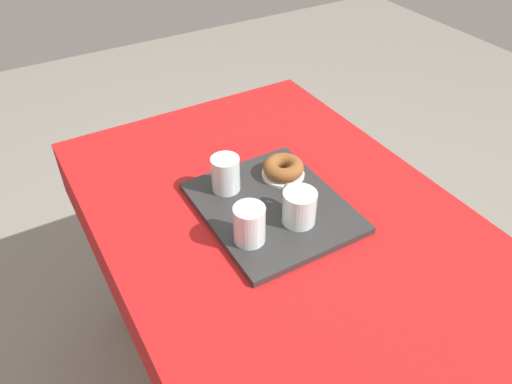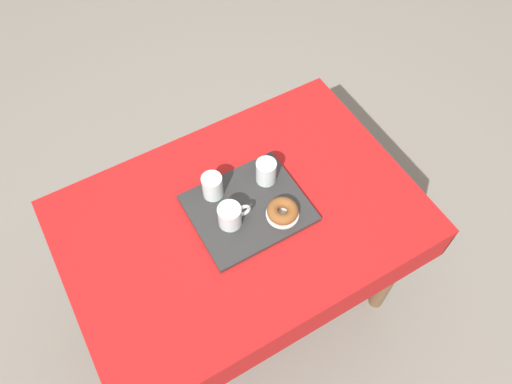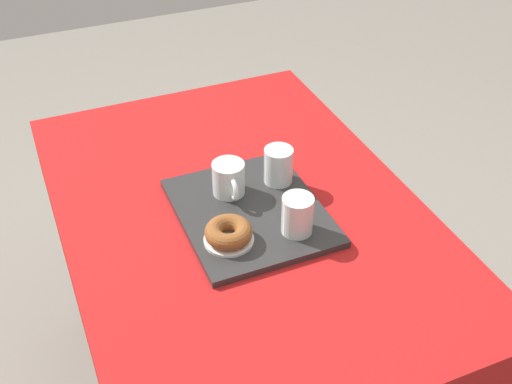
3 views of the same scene
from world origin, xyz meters
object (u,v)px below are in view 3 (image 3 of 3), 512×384
object	(u,v)px
sugar_donut_left	(229,232)
serving_tray	(250,212)
water_glass_far	(297,216)
donut_plate_left	(229,240)
tea_mug_left	(229,180)
dining_table	(241,240)
water_glass_near	(278,167)

from	to	relation	value
sugar_donut_left	serving_tray	bearing A→B (deg)	-45.45
water_glass_far	donut_plate_left	bearing A→B (deg)	80.23
tea_mug_left	water_glass_far	distance (m)	0.21
water_glass_far	tea_mug_left	bearing A→B (deg)	25.48
dining_table	tea_mug_left	world-z (taller)	tea_mug_left
water_glass_near	dining_table	bearing A→B (deg)	110.33
serving_tray	water_glass_far	distance (m)	0.14
dining_table	water_glass_far	xyz separation A→B (m)	(-0.14, -0.08, 0.16)
serving_tray	sugar_donut_left	world-z (taller)	sugar_donut_left
tea_mug_left	water_glass_near	distance (m)	0.13
dining_table	serving_tray	world-z (taller)	serving_tray
serving_tray	water_glass_far	world-z (taller)	water_glass_far
water_glass_near	water_glass_far	size ratio (longest dim) A/B	1.00
dining_table	water_glass_far	world-z (taller)	water_glass_far
serving_tray	donut_plate_left	size ratio (longest dim) A/B	3.43
water_glass_near	sugar_donut_left	bearing A→B (deg)	130.01
water_glass_far	dining_table	bearing A→B (deg)	28.70
tea_mug_left	sugar_donut_left	size ratio (longest dim) A/B	1.13
serving_tray	water_glass_near	size ratio (longest dim) A/B	4.20
donut_plate_left	serving_tray	bearing A→B (deg)	-45.45
dining_table	sugar_donut_left	world-z (taller)	sugar_donut_left
serving_tray	water_glass_near	xyz separation A→B (m)	(0.08, -0.11, 0.05)
sugar_donut_left	water_glass_far	bearing A→B (deg)	-99.77
water_glass_near	donut_plate_left	xyz separation A→B (m)	(-0.16, 0.19, -0.04)
dining_table	water_glass_far	distance (m)	0.23
dining_table	sugar_donut_left	size ratio (longest dim) A/B	11.39
water_glass_far	serving_tray	bearing A→B (deg)	31.53
serving_tray	sugar_donut_left	size ratio (longest dim) A/B	3.63
dining_table	water_glass_near	bearing A→B (deg)	-69.67
sugar_donut_left	donut_plate_left	bearing A→B (deg)	0.00
water_glass_near	water_glass_far	world-z (taller)	same
sugar_donut_left	tea_mug_left	bearing A→B (deg)	-21.17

